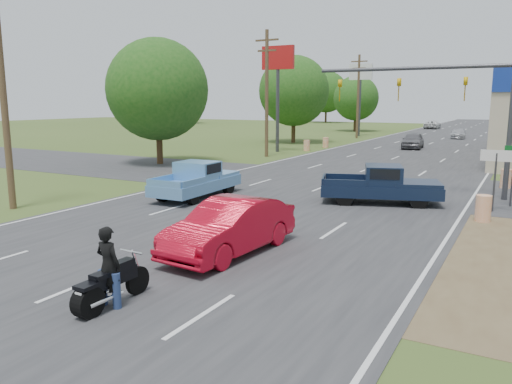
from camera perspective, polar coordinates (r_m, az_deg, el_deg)
The scene contains 27 objects.
ground at distance 13.08m, azimuth -19.48°, elevation -10.11°, with size 200.00×200.00×0.00m, color #3F5522.
main_road at distance 49.14m, azimuth 17.79°, elevation 4.63°, with size 15.00×180.00×0.02m, color #2D2D30.
cross_road at distance 28.01m, azimuth 8.98°, elevation 1.08°, with size 120.00×10.00×0.02m, color #2D2D30.
utility_pole_4 at distance 22.91m, azimuth -27.05°, elevation 11.41°, with size 2.00×0.28×10.00m.
utility_pole_5 at distance 40.67m, azimuth 1.24°, elevation 11.53°, with size 2.00×0.28×10.00m.
utility_pole_6 at distance 62.93m, azimuth 11.59°, elevation 10.89°, with size 2.00×0.28×10.00m.
tree_0 at distance 36.48m, azimuth -11.18°, elevation 11.41°, with size 7.14×7.14×8.84m.
tree_1 at distance 55.01m, azimuth 4.35°, elevation 11.45°, with size 7.56×7.56×9.36m.
tree_2 at distance 77.69m, azimuth 11.35°, elevation 10.47°, with size 6.72×6.72×8.32m.
tree_4 at distance 105.06m, azimuth -9.16°, elevation 11.46°, with size 9.24×9.24×11.44m.
tree_6 at distance 110.31m, azimuth 8.05°, elevation 11.26°, with size 8.82×8.82×10.92m.
barrel_0 at distance 20.47m, azimuth 24.54°, elevation -1.72°, with size 0.56×0.56×1.00m, color orange.
barrel_1 at distance 28.83m, azimuth 26.68°, elevation 1.35°, with size 0.56×0.56×1.00m, color orange.
barrel_2 at distance 45.83m, azimuth 5.82°, elevation 5.31°, with size 0.56×0.56×1.00m, color orange.
barrel_3 at distance 49.42m, azimuth 7.96°, elevation 5.63°, with size 0.56×0.56×1.00m, color orange.
pole_sign_left_near at distance 44.76m, azimuth 2.52°, elevation 13.79°, with size 3.00×0.35×9.20m.
pole_sign_left_far at distance 67.09m, azimuth 11.86°, elevation 12.41°, with size 3.00×0.35×9.20m.
lane_sign at distance 22.22m, azimuth 25.73°, elevation 2.73°, with size 1.20×0.08×2.52m.
signal_mast at distance 25.29m, azimuth 21.20°, elevation 10.45°, with size 9.12×0.40×7.00m.
red_convertible at distance 14.67m, azimuth -2.98°, elevation -4.06°, with size 1.69×4.83×1.59m, color #B4081D.
motorcycle at distance 11.42m, azimuth -16.60°, elevation -10.34°, with size 0.66×2.15×1.10m.
rider at distance 11.34m, azimuth -16.50°, elevation -8.49°, with size 0.63×0.41×1.72m, color black.
blue_pickup at distance 23.54m, azimuth -6.64°, elevation 1.47°, with size 2.08×5.11×1.68m.
navy_pickup at distance 22.58m, azimuth 14.37°, elevation 0.86°, with size 5.46×3.43×1.69m.
distant_car_grey at distance 50.14m, azimuth 17.50°, elevation 5.62°, with size 1.81×4.49×1.53m, color #5E5D63.
distant_car_silver at distance 66.04m, azimuth 22.11°, elevation 6.22°, with size 1.72×4.22×1.23m, color #B1B1B6.
distant_car_white at distance 88.45m, azimuth 19.50°, elevation 7.26°, with size 2.21×4.80×1.33m, color silver.
Camera 1 is at (9.32, -8.04, 4.43)m, focal length 35.00 mm.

